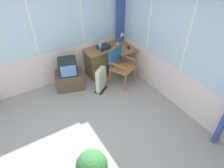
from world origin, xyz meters
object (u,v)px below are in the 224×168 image
Objects in this scene: tv_remote at (128,47)px; paper_tray at (104,47)px; space_heater at (101,79)px; spray_bottle at (100,47)px; wooden_armchair at (118,61)px; tv_on_stand at (69,76)px; potted_plant at (92,166)px; desk_lamp at (122,37)px; desk at (97,62)px.

paper_tray reaches higher than tv_remote.
paper_tray is at bearing 55.06° from space_heater.
spray_bottle is 0.83m from space_heater.
wooden_armchair reaches higher than paper_tray.
tv_on_stand is at bearing -160.65° from tv_remote.
potted_plant is at bearing -122.84° from space_heater.
desk_lamp is 1.28m from space_heater.
desk_lamp is at bearing 48.33° from potted_plant.
desk reaches higher than space_heater.
paper_tray reaches higher than potted_plant.
potted_plant is (-1.62, -2.46, -0.48)m from paper_tray.
spray_bottle reaches higher than tv_on_stand.
desk_lamp reaches higher than paper_tray.
desk_lamp reaches higher than tv_remote.
paper_tray is 0.88m from space_heater.
wooden_armchair is (-0.45, -0.52, -0.32)m from desk_lamp.
spray_bottle is 2.88m from potted_plant.
tv_on_stand is at bearing 75.95° from potted_plant.
potted_plant is (-1.50, -2.40, -0.54)m from spray_bottle.
paper_tray is (0.20, 0.01, 0.38)m from desk.
tv_remote is 0.50× the size of paper_tray.
paper_tray is 1.13m from tv_on_stand.
tv_remote is 0.69× the size of spray_bottle.
space_heater is at bearing -137.02° from tv_remote.
potted_plant is (-0.58, -2.33, -0.05)m from tv_on_stand.
desk is 0.89m from tv_remote.
potted_plant is at bearing -123.37° from paper_tray.
desk is 2.14× the size of potted_plant.
wooden_armchair is 1.23m from tv_on_stand.
spray_bottle reaches higher than potted_plant.
desk is 0.65m from space_heater.
wooden_armchair reaches higher than space_heater.
desk_lamp is 0.41× the size of tv_on_stand.
desk is 0.43m from paper_tray.
desk_lamp is at bearing 3.02° from tv_on_stand.
desk_lamp is 1.09× the size of paper_tray.
spray_bottle reaches higher than paper_tray.
paper_tray is 0.59m from wooden_armchair.
desk is 2.83m from potted_plant.
spray_bottle is 0.39× the size of potted_plant.
desk is at bearing 117.29° from wooden_armchair.
tv_remote is (0.03, -0.26, -0.20)m from desk_lamp.
space_heater is at bearing -118.79° from spray_bottle.
tv_remote is (0.77, -0.29, 0.35)m from desk.
desk_lamp is at bearing 0.78° from spray_bottle.
paper_tray is (-0.53, 0.05, -0.16)m from desk_lamp.
spray_bottle is at bearing 4.61° from tv_on_stand.
desk_lamp is 0.55m from paper_tray.
spray_bottle is at bearing -179.22° from desk_lamp.
tv_on_stand is (-0.91, -0.07, -0.49)m from spray_bottle.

